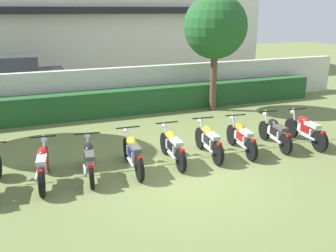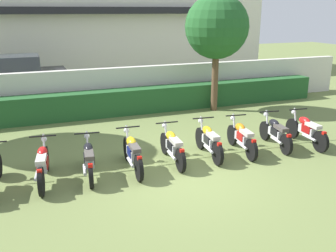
% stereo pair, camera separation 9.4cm
% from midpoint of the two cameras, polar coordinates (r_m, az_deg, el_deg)
% --- Properties ---
extents(ground, '(60.00, 60.00, 0.00)m').
position_cam_midpoint_polar(ground, '(8.99, 3.01, -7.57)').
color(ground, olive).
extents(building, '(21.92, 6.50, 7.05)m').
position_cam_midpoint_polar(building, '(24.03, -13.63, 16.14)').
color(building, silver).
rests_on(building, ground).
extents(compound_wall, '(20.82, 0.30, 1.65)m').
position_cam_midpoint_polar(compound_wall, '(14.77, -7.54, 5.54)').
color(compound_wall, silver).
rests_on(compound_wall, ground).
extents(hedge_row, '(16.66, 0.70, 0.94)m').
position_cam_midpoint_polar(hedge_row, '(14.18, -6.80, 3.61)').
color(hedge_row, '#235628').
rests_on(hedge_row, ground).
extents(parked_car, '(4.51, 2.08, 1.89)m').
position_cam_midpoint_polar(parked_car, '(17.67, -22.41, 6.67)').
color(parked_car, black).
rests_on(parked_car, ground).
extents(tree_far_side, '(2.36, 2.36, 4.34)m').
position_cam_midpoint_polar(tree_far_side, '(14.45, 7.55, 14.54)').
color(tree_far_side, brown).
rests_on(tree_far_side, ground).
extents(motorcycle_in_row_1, '(0.60, 1.91, 0.97)m').
position_cam_midpoint_polar(motorcycle_in_row_1, '(8.94, -18.04, -5.45)').
color(motorcycle_in_row_1, black).
rests_on(motorcycle_in_row_1, ground).
extents(motorcycle_in_row_2, '(0.60, 1.80, 0.94)m').
position_cam_midpoint_polar(motorcycle_in_row_2, '(8.99, -11.53, -4.88)').
color(motorcycle_in_row_2, black).
rests_on(motorcycle_in_row_2, ground).
extents(motorcycle_in_row_3, '(0.60, 1.92, 0.97)m').
position_cam_midpoint_polar(motorcycle_in_row_3, '(9.19, -5.08, -4.00)').
color(motorcycle_in_row_3, black).
rests_on(motorcycle_in_row_3, ground).
extents(motorcycle_in_row_4, '(0.60, 1.85, 0.95)m').
position_cam_midpoint_polar(motorcycle_in_row_4, '(9.61, 0.94, -3.03)').
color(motorcycle_in_row_4, black).
rests_on(motorcycle_in_row_4, ground).
extents(motorcycle_in_row_5, '(0.60, 1.83, 0.96)m').
position_cam_midpoint_polar(motorcycle_in_row_5, '(10.05, 6.43, -2.17)').
color(motorcycle_in_row_5, black).
rests_on(motorcycle_in_row_5, ground).
extents(motorcycle_in_row_6, '(0.60, 1.84, 0.95)m').
position_cam_midpoint_polar(motorcycle_in_row_6, '(10.48, 11.31, -1.64)').
color(motorcycle_in_row_6, black).
rests_on(motorcycle_in_row_6, ground).
extents(motorcycle_in_row_7, '(0.60, 1.81, 0.94)m').
position_cam_midpoint_polar(motorcycle_in_row_7, '(11.13, 16.13, -0.90)').
color(motorcycle_in_row_7, black).
rests_on(motorcycle_in_row_7, ground).
extents(motorcycle_in_row_8, '(0.60, 1.88, 0.96)m').
position_cam_midpoint_polar(motorcycle_in_row_8, '(11.59, 20.36, -0.55)').
color(motorcycle_in_row_8, black).
rests_on(motorcycle_in_row_8, ground).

